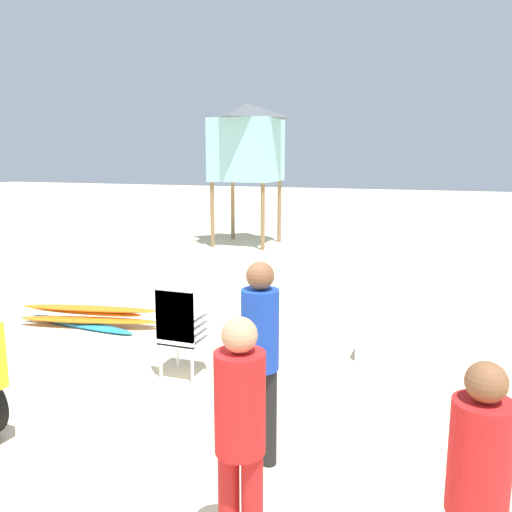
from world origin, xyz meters
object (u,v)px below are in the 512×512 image
object	(u,v)px
lifeguard_far_right	(260,349)
lifeguard_tower	(247,142)
surfboard_pile	(86,316)
stacked_plastic_chairs	(180,322)
lifeguard_near_left	(240,428)
cooler_box	(378,346)
lifeguard_near_right	(477,487)

from	to	relation	value
lifeguard_far_right	lifeguard_tower	xyz separation A→B (m)	(-4.30, 10.91, 2.00)
surfboard_pile	stacked_plastic_chairs	bearing A→B (deg)	-28.41
lifeguard_tower	lifeguard_near_left	bearing A→B (deg)	-69.21
lifeguard_near_left	cooler_box	xyz separation A→B (m)	(0.37, 3.97, -0.79)
lifeguard_tower	cooler_box	size ratio (longest dim) A/B	7.83
stacked_plastic_chairs	lifeguard_near_left	xyz separation A→B (m)	(1.79, -2.55, 0.28)
lifeguard_near_left	lifeguard_far_right	size ratio (longest dim) A/B	0.95
stacked_plastic_chairs	lifeguard_near_right	xyz separation A→B (m)	(3.16, -2.62, 0.23)
stacked_plastic_chairs	cooler_box	bearing A→B (deg)	33.37
surfboard_pile	lifeguard_near_left	size ratio (longest dim) A/B	1.37
cooler_box	surfboard_pile	bearing A→B (deg)	-178.16
lifeguard_far_right	cooler_box	world-z (taller)	lifeguard_far_right
stacked_plastic_chairs	lifeguard_far_right	world-z (taller)	lifeguard_far_right
lifeguard_near_left	lifeguard_near_right	xyz separation A→B (m)	(1.37, -0.07, -0.05)
lifeguard_near_right	lifeguard_near_left	bearing A→B (deg)	177.26
lifeguard_near_right	lifeguard_tower	xyz separation A→B (m)	(-5.96, 12.16, 2.11)
lifeguard_tower	cooler_box	bearing A→B (deg)	-58.60
stacked_plastic_chairs	surfboard_pile	xyz separation A→B (m)	(-2.35, 1.27, -0.54)
stacked_plastic_chairs	cooler_box	distance (m)	2.63
lifeguard_near_right	lifeguard_tower	distance (m)	13.70
stacked_plastic_chairs	lifeguard_near_left	distance (m)	3.13
lifeguard_near_right	lifeguard_tower	world-z (taller)	lifeguard_tower
surfboard_pile	lifeguard_far_right	bearing A→B (deg)	-34.46
surfboard_pile	cooler_box	distance (m)	4.51
lifeguard_near_right	stacked_plastic_chairs	bearing A→B (deg)	140.31
lifeguard_near_right	lifeguard_far_right	world-z (taller)	lifeguard_far_right
lifeguard_near_right	cooler_box	world-z (taller)	lifeguard_near_right
stacked_plastic_chairs	surfboard_pile	distance (m)	2.73
surfboard_pile	lifeguard_tower	size ratio (longest dim) A/B	0.56
surfboard_pile	lifeguard_tower	xyz separation A→B (m)	(-0.45, 8.27, 2.88)
surfboard_pile	lifeguard_near_right	bearing A→B (deg)	-35.24
surfboard_pile	lifeguard_near_left	distance (m)	5.70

